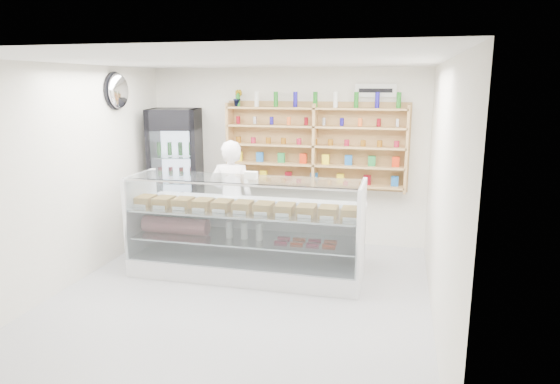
# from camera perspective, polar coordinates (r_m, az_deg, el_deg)

# --- Properties ---
(room) EXTENTS (5.00, 5.00, 5.00)m
(room) POSITION_cam_1_polar(r_m,az_deg,el_deg) (5.76, -4.96, 0.67)
(room) COLOR #A2A2A6
(room) RESTS_ON ground
(display_counter) EXTENTS (3.11, 0.93, 1.35)m
(display_counter) POSITION_cam_1_polar(r_m,az_deg,el_deg) (6.79, -3.90, -6.53)
(display_counter) COLOR white
(display_counter) RESTS_ON floor
(shop_worker) EXTENTS (0.69, 0.50, 1.76)m
(shop_worker) POSITION_cam_1_polar(r_m,az_deg,el_deg) (7.41, -5.55, -0.83)
(shop_worker) COLOR white
(shop_worker) RESTS_ON floor
(drinks_cooler) EXTENTS (0.92, 0.90, 2.16)m
(drinks_cooler) POSITION_cam_1_polar(r_m,az_deg,el_deg) (8.38, -11.71, 1.94)
(drinks_cooler) COLOR black
(drinks_cooler) RESTS_ON floor
(wall_shelving) EXTENTS (2.84, 0.28, 1.33)m
(wall_shelving) POSITION_cam_1_polar(r_m,az_deg,el_deg) (7.85, 3.97, 5.25)
(wall_shelving) COLOR tan
(wall_shelving) RESTS_ON back_wall
(potted_plant) EXTENTS (0.15, 0.12, 0.27)m
(potted_plant) POSITION_cam_1_polar(r_m,az_deg,el_deg) (8.10, -4.84, 10.67)
(potted_plant) COLOR #1E6626
(potted_plant) RESTS_ON wall_shelving
(security_mirror) EXTENTS (0.15, 0.50, 0.50)m
(security_mirror) POSITION_cam_1_polar(r_m,az_deg,el_deg) (7.66, -17.98, 10.93)
(security_mirror) COLOR silver
(security_mirror) RESTS_ON left_wall
(wall_sign) EXTENTS (0.62, 0.03, 0.20)m
(wall_sign) POSITION_cam_1_polar(r_m,az_deg,el_deg) (7.82, 10.87, 11.32)
(wall_sign) COLOR white
(wall_sign) RESTS_ON back_wall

